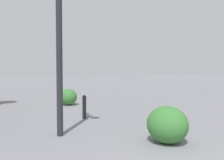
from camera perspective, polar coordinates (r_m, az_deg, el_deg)
lamppost at (r=5.73m, az=-12.28°, el=13.81°), size 0.98×0.28×3.96m
bollard_mid at (r=7.55m, az=-6.49°, el=-6.11°), size 0.13×0.13×0.72m
shrub_low at (r=10.43m, az=-10.17°, el=-3.93°), size 0.79×0.71×0.67m
shrub_round at (r=5.21m, az=12.78°, el=-10.12°), size 0.90×0.81×0.76m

